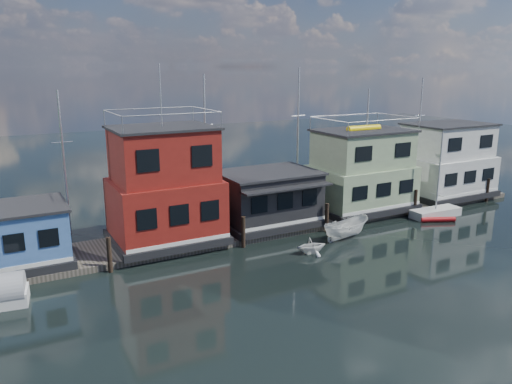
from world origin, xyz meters
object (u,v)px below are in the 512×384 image
motorboat (346,229)px  red_kayak (438,219)px  dinghy_white (311,245)px  houseboat_green (362,172)px  houseboat_red (165,188)px  houseboat_dark (268,198)px  houseboat_blue (13,237)px  day_sailer (435,212)px  houseboat_white (446,161)px

motorboat → red_kayak: 9.04m
dinghy_white → houseboat_green: bearing=-49.7°
houseboat_red → houseboat_dark: size_ratio=1.60×
houseboat_blue → red_kayak: size_ratio=2.29×
day_sailer → dinghy_white: 13.95m
red_kayak → houseboat_white: bearing=62.8°
houseboat_red → motorboat: 13.13m
motorboat → red_kayak: motorboat is taller
houseboat_dark → red_kayak: size_ratio=2.64×
houseboat_red → dinghy_white: 10.56m
dinghy_white → day_sailer: bearing=-74.5°
dinghy_white → motorboat: bearing=-65.4°
houseboat_red → dinghy_white: (7.95, -5.97, -3.55)m
houseboat_blue → motorboat: size_ratio=1.62×
houseboat_red → dinghy_white: bearing=-36.9°
motorboat → dinghy_white: motorboat is taller
houseboat_white → dinghy_white: size_ratio=4.01×
houseboat_dark → red_kayak: (12.79, -5.02, -2.21)m
houseboat_dark → motorboat: size_ratio=1.87×
houseboat_green → dinghy_white: (-9.05, -5.97, -3.00)m
houseboat_dark → red_kayak: bearing=-21.4°
houseboat_blue → motorboat: bearing=-12.6°
houseboat_dark → day_sailer: day_sailer is taller
houseboat_blue → houseboat_white: bearing=0.0°
houseboat_blue → dinghy_white: (17.45, -5.97, -1.65)m
day_sailer → red_kayak: 1.50m
houseboat_green → red_kayak: bearing=-53.1°
red_kayak → houseboat_dark: bearing=-177.8°
houseboat_blue → houseboat_red: 9.69m
houseboat_green → houseboat_white: houseboat_green is taller
houseboat_white → motorboat: size_ratio=2.13×
houseboat_dark → red_kayak: houseboat_dark is taller
motorboat → day_sailer: bearing=-89.6°
houseboat_dark → houseboat_green: bearing=0.1°
houseboat_white → dinghy_white: (-19.05, -5.97, -2.98)m
houseboat_green → motorboat: (-5.23, -4.75, -2.79)m
houseboat_blue → motorboat: (21.27, -4.75, -1.44)m
motorboat → red_kayak: bearing=-96.3°
houseboat_white → day_sailer: houseboat_white is taller
houseboat_blue → dinghy_white: size_ratio=3.06×
houseboat_blue → houseboat_red: bearing=0.0°
dinghy_white → red_kayak: bearing=-78.9°
dinghy_white → houseboat_dark: bearing=6.4°
houseboat_blue → houseboat_red: (9.50, 0.00, 1.90)m
houseboat_red → motorboat: size_ratio=3.00×
houseboat_white → motorboat: 16.19m
houseboat_blue → houseboat_dark: (17.50, -0.02, 0.21)m
houseboat_dark → day_sailer: 14.42m
houseboat_red → red_kayak: 21.75m
houseboat_green → houseboat_white: 10.00m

